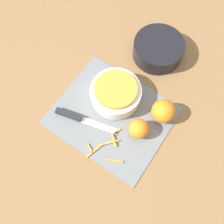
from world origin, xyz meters
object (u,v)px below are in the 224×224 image
bowl_speckled (116,93)px  knife (76,117)px  orange_left (139,128)px  orange_right (163,111)px  bowl_dark (157,49)px

bowl_speckled → knife: size_ratio=0.79×
orange_left → orange_right: orange_right is taller
bowl_dark → orange_right: (0.15, -0.21, 0.01)m
bowl_dark → orange_right: orange_right is taller
bowl_speckled → knife: 0.16m
knife → orange_left: bearing=7.4°
orange_right → orange_left: bearing=-111.0°
knife → orange_left: 0.22m
bowl_dark → knife: bowl_dark is taller
orange_left → knife: bearing=-158.5°
bowl_dark → orange_right: bearing=-55.3°
bowl_dark → orange_left: bearing=-70.1°
knife → orange_left: (0.21, 0.08, 0.03)m
bowl_dark → orange_left: (0.11, -0.31, 0.01)m
bowl_speckled → knife: bowl_speckled is taller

